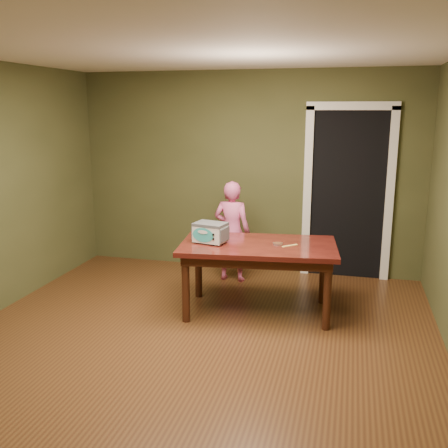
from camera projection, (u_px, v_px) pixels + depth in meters
name	position (u px, v px, depth m)	size (l,w,h in m)	color
floor	(188.00, 351.00, 4.46)	(5.00, 5.00, 0.00)	#553318
room_shell	(184.00, 160.00, 4.07)	(4.52, 5.02, 2.61)	#494B28
doorway	(348.00, 192.00, 6.53)	(1.10, 0.66, 2.25)	black
dining_table	(258.00, 253.00, 5.19)	(1.69, 1.08, 0.75)	#340E0C
toy_oven	(210.00, 232.00, 5.19)	(0.38, 0.29, 0.21)	#4C4F54
baking_pan	(278.00, 244.00, 5.12)	(0.10, 0.10, 0.02)	silver
spatula	(290.00, 246.00, 5.08)	(0.18, 0.03, 0.01)	#F5D26A
child	(232.00, 231.00, 6.19)	(0.46, 0.30, 1.26)	#E35D96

